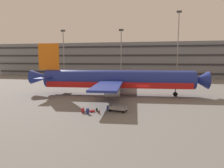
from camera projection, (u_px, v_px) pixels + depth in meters
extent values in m
plane|color=slate|center=(142.00, 97.00, 41.94)|extent=(600.00, 600.00, 0.00)
cube|color=slate|center=(150.00, 60.00, 90.63)|extent=(140.26, 15.51, 14.40)
cube|color=#2D2D33|center=(149.00, 73.00, 83.67)|extent=(138.86, 0.24, 0.70)
cube|color=#2D2D33|center=(149.00, 64.00, 83.22)|extent=(138.86, 0.24, 0.70)
cube|color=#2D2D33|center=(149.00, 55.00, 82.78)|extent=(138.86, 0.24, 0.70)
cube|color=#2D2D33|center=(149.00, 46.00, 82.33)|extent=(138.86, 0.24, 0.70)
cylinder|color=navy|center=(118.00, 79.00, 43.11)|extent=(31.33, 6.56, 3.76)
cube|color=red|center=(118.00, 84.00, 43.23)|extent=(30.08, 6.37, 1.20)
cone|color=navy|center=(200.00, 80.00, 41.22)|extent=(3.32, 3.83, 3.57)
cone|color=navy|center=(41.00, 77.00, 44.99)|extent=(4.77, 3.41, 3.01)
cube|color=orange|center=(49.00, 57.00, 44.23)|extent=(4.53, 0.77, 5.64)
cube|color=navy|center=(57.00, 75.00, 48.23)|extent=(2.30, 5.78, 0.20)
cube|color=navy|center=(44.00, 78.00, 41.18)|extent=(2.30, 5.78, 0.20)
cube|color=navy|center=(117.00, 77.00, 51.55)|extent=(5.56, 13.41, 0.36)
cube|color=navy|center=(108.00, 86.00, 34.96)|extent=(5.56, 13.41, 0.36)
cylinder|color=#9E9EA3|center=(118.00, 83.00, 49.34)|extent=(2.87, 2.30, 2.07)
cylinder|color=#9E9EA3|center=(112.00, 91.00, 37.39)|extent=(2.87, 2.30, 2.07)
cylinder|color=black|center=(175.00, 94.00, 42.12)|extent=(0.93, 0.43, 0.90)
cylinder|color=slate|center=(175.00, 91.00, 42.03)|extent=(0.20, 0.20, 1.51)
cylinder|color=black|center=(113.00, 92.00, 45.19)|extent=(0.93, 0.43, 0.90)
cylinder|color=slate|center=(113.00, 88.00, 45.09)|extent=(0.20, 0.20, 1.51)
cylinder|color=black|center=(111.00, 94.00, 42.03)|extent=(0.93, 0.43, 0.90)
cylinder|color=slate|center=(111.00, 91.00, 41.94)|extent=(0.20, 0.20, 1.51)
cylinder|color=gray|center=(64.00, 55.00, 85.15)|extent=(0.36, 0.36, 18.64)
cube|color=#333338|center=(63.00, 31.00, 83.95)|extent=(1.80, 0.50, 0.70)
cylinder|color=gray|center=(121.00, 55.00, 80.29)|extent=(0.36, 0.36, 18.26)
cube|color=#333338|center=(121.00, 30.00, 79.12)|extent=(1.80, 0.50, 0.70)
cylinder|color=gray|center=(178.00, 47.00, 75.64)|extent=(0.36, 0.36, 24.14)
cube|color=#333338|center=(179.00, 12.00, 74.11)|extent=(1.80, 0.50, 0.70)
cube|color=#B21E23|center=(83.00, 110.00, 29.44)|extent=(0.30, 0.50, 0.60)
cylinder|color=#333338|center=(83.00, 108.00, 29.25)|extent=(0.02, 0.02, 0.10)
cylinder|color=#333338|center=(84.00, 108.00, 29.49)|extent=(0.02, 0.02, 0.10)
cube|color=black|center=(83.00, 108.00, 29.37)|extent=(0.07, 0.26, 0.02)
cylinder|color=black|center=(82.00, 113.00, 29.34)|extent=(0.05, 0.03, 0.05)
cylinder|color=black|center=(83.00, 112.00, 29.68)|extent=(0.05, 0.03, 0.05)
cylinder|color=black|center=(83.00, 113.00, 29.28)|extent=(0.05, 0.03, 0.05)
cylinder|color=black|center=(84.00, 112.00, 29.62)|extent=(0.05, 0.03, 0.05)
cube|color=navy|center=(88.00, 111.00, 28.75)|extent=(0.42, 0.29, 0.72)
cylinder|color=#333338|center=(88.00, 108.00, 28.73)|extent=(0.02, 0.02, 0.12)
cylinder|color=#333338|center=(87.00, 108.00, 28.80)|extent=(0.02, 0.02, 0.12)
cube|color=black|center=(88.00, 108.00, 28.76)|extent=(0.22, 0.05, 0.02)
cylinder|color=black|center=(88.00, 114.00, 28.65)|extent=(0.03, 0.05, 0.05)
cylinder|color=black|center=(86.00, 114.00, 28.76)|extent=(0.03, 0.05, 0.05)
cylinder|color=black|center=(89.00, 114.00, 28.83)|extent=(0.03, 0.05, 0.05)
cylinder|color=black|center=(87.00, 113.00, 28.94)|extent=(0.03, 0.05, 0.05)
cube|color=navy|center=(108.00, 108.00, 30.81)|extent=(0.51, 0.47, 0.62)
cylinder|color=#333338|center=(109.00, 105.00, 30.88)|extent=(0.02, 0.02, 0.10)
cylinder|color=#333338|center=(107.00, 106.00, 30.78)|extent=(0.02, 0.02, 0.10)
cube|color=black|center=(108.00, 105.00, 30.83)|extent=(0.21, 0.16, 0.02)
cylinder|color=black|center=(110.00, 110.00, 30.82)|extent=(0.05, 0.05, 0.05)
cylinder|color=black|center=(107.00, 110.00, 30.68)|extent=(0.05, 0.05, 0.05)
cylinder|color=black|center=(109.00, 110.00, 31.01)|extent=(0.05, 0.05, 0.05)
cylinder|color=black|center=(107.00, 110.00, 30.87)|extent=(0.05, 0.05, 0.05)
cube|color=#B21E23|center=(92.00, 111.00, 29.93)|extent=(0.89, 0.82, 0.25)
cube|color=black|center=(95.00, 111.00, 30.08)|extent=(0.16, 0.21, 0.02)
ellipsoid|color=#264C26|center=(97.00, 110.00, 30.20)|extent=(0.42, 0.41, 0.52)
ellipsoid|color=#264C26|center=(96.00, 110.00, 30.30)|extent=(0.25, 0.25, 0.23)
torus|color=black|center=(97.00, 108.00, 30.14)|extent=(0.07, 0.06, 0.08)
cube|color=black|center=(96.00, 110.00, 30.06)|extent=(0.04, 0.04, 0.44)
cube|color=black|center=(98.00, 110.00, 30.16)|extent=(0.04, 0.04, 0.44)
ellipsoid|color=#592619|center=(99.00, 112.00, 28.93)|extent=(0.38, 0.33, 0.47)
ellipsoid|color=#592619|center=(98.00, 113.00, 28.87)|extent=(0.24, 0.19, 0.21)
torus|color=black|center=(99.00, 110.00, 28.92)|extent=(0.08, 0.05, 0.08)
cube|color=black|center=(100.00, 112.00, 28.93)|extent=(0.04, 0.04, 0.40)
cube|color=black|center=(99.00, 112.00, 29.05)|extent=(0.04, 0.04, 0.40)
cube|color=gray|center=(118.00, 109.00, 30.06)|extent=(2.81, 1.80, 0.12)
cylinder|color=#4C4C51|center=(108.00, 109.00, 30.74)|extent=(0.70, 0.19, 0.05)
cube|color=gray|center=(116.00, 108.00, 29.47)|extent=(2.43, 0.54, 0.40)
cube|color=gray|center=(120.00, 106.00, 30.59)|extent=(2.43, 0.54, 0.40)
cylinder|color=black|center=(110.00, 110.00, 29.99)|extent=(0.37, 0.17, 0.36)
cylinder|color=black|center=(113.00, 109.00, 31.00)|extent=(0.37, 0.17, 0.36)
cylinder|color=black|center=(123.00, 112.00, 29.17)|extent=(0.37, 0.17, 0.36)
cylinder|color=black|center=(126.00, 110.00, 30.18)|extent=(0.37, 0.17, 0.36)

